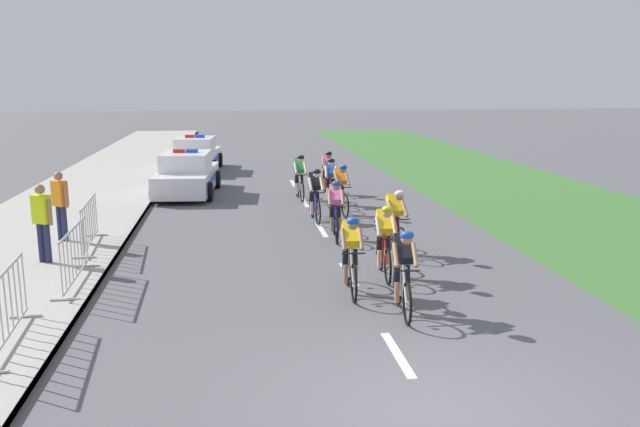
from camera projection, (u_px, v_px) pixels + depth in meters
name	position (u px, v px, depth m)	size (l,w,h in m)	color
ground_plane	(434.00, 413.00, 7.71)	(160.00, 160.00, 0.00)	#56565B
sidewalk_slab	(76.00, 205.00, 20.33)	(4.59, 60.00, 0.12)	#A3A099
kerb_edge	(148.00, 203.00, 20.62)	(0.16, 60.00, 0.13)	#9E9E99
grass_verge	(526.00, 195.00, 22.32)	(7.00, 60.00, 0.01)	#3D7033
lane_markings_centre	(334.00, 249.00, 15.19)	(0.14, 21.60, 0.01)	white
cyclist_lead	(403.00, 270.00, 10.82)	(0.45, 1.72, 1.56)	black
cyclist_second	(351.00, 253.00, 11.87)	(0.43, 1.72, 1.56)	black
cyclist_third	(384.00, 239.00, 12.89)	(0.44, 1.72, 1.56)	black
cyclist_fourth	(395.00, 220.00, 14.65)	(0.44, 1.72, 1.56)	black
cyclist_fifth	(336.00, 208.00, 16.00)	(0.44, 1.72, 1.56)	black
cyclist_sixth	(315.00, 194.00, 18.07)	(0.43, 1.72, 1.56)	black
cyclist_seventh	(341.00, 189.00, 18.95)	(0.45, 1.72, 1.56)	black
cyclist_eighth	(331.00, 181.00, 20.48)	(0.45, 1.72, 1.56)	black
cyclist_ninth	(300.00, 176.00, 21.38)	(0.43, 1.72, 1.56)	black
cyclist_tenth	(327.00, 172.00, 22.42)	(0.42, 1.72, 1.56)	black
police_car_nearest	(187.00, 175.00, 22.36)	(2.25, 4.52, 1.59)	white
police_car_second	(196.00, 156.00, 28.20)	(2.26, 4.53, 1.59)	white
crowd_barrier_front	(6.00, 309.00, 9.36)	(0.66, 2.32, 1.07)	#B7BABF
crowd_barrier_middle	(75.00, 256.00, 12.21)	(0.56, 2.32, 1.07)	#B7BABF
crowd_barrier_rear	(90.00, 224.00, 14.87)	(0.64, 2.32, 1.07)	#B7BABF
spectator_closest	(42.00, 218.00, 13.49)	(0.49, 0.37, 1.68)	#23284C
spectator_middle	(60.00, 201.00, 15.35)	(0.45, 0.40, 1.68)	#23284C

